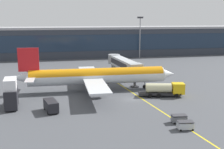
{
  "coord_description": "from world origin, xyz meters",
  "views": [
    {
      "loc": [
        -18.87,
        -61.09,
        18.38
      ],
      "look_at": [
        -3.3,
        7.62,
        4.5
      ],
      "focal_mm": 45.75,
      "sensor_mm": 36.0,
      "label": 1
    }
  ],
  "objects_px": {
    "crew_van": "(51,105)",
    "fuel_tanker": "(165,89)",
    "catering_lift": "(11,94)",
    "baggage_cart_0": "(185,125)",
    "main_airliner": "(97,76)",
    "baggage_cart_1": "(179,119)"
  },
  "relations": [
    {
      "from": "baggage_cart_1",
      "to": "main_airliner",
      "type": "bearing_deg",
      "value": 111.74
    },
    {
      "from": "catering_lift",
      "to": "baggage_cart_0",
      "type": "xyz_separation_m",
      "value": [
        29.82,
        -19.03,
        -2.28
      ]
    },
    {
      "from": "catering_lift",
      "to": "crew_van",
      "type": "height_order",
      "value": "catering_lift"
    },
    {
      "from": "fuel_tanker",
      "to": "crew_van",
      "type": "bearing_deg",
      "value": -167.97
    },
    {
      "from": "main_airliner",
      "to": "baggage_cart_1",
      "type": "xyz_separation_m",
      "value": [
        10.41,
        -26.12,
        -3.08
      ]
    },
    {
      "from": "main_airliner",
      "to": "baggage_cart_0",
      "type": "bearing_deg",
      "value": -71.12
    },
    {
      "from": "crew_van",
      "to": "main_airliner",
      "type": "bearing_deg",
      "value": 51.32
    },
    {
      "from": "fuel_tanker",
      "to": "baggage_cart_0",
      "type": "distance_m",
      "value": 20.84
    },
    {
      "from": "catering_lift",
      "to": "baggage_cart_1",
      "type": "relative_size",
      "value": 2.46
    },
    {
      "from": "main_airliner",
      "to": "fuel_tanker",
      "type": "distance_m",
      "value": 17.53
    },
    {
      "from": "fuel_tanker",
      "to": "catering_lift",
      "type": "bearing_deg",
      "value": -177.99
    },
    {
      "from": "catering_lift",
      "to": "baggage_cart_0",
      "type": "bearing_deg",
      "value": -32.55
    },
    {
      "from": "crew_van",
      "to": "baggage_cart_1",
      "type": "xyz_separation_m",
      "value": [
        22.21,
        -11.39,
        -0.53
      ]
    },
    {
      "from": "crew_van",
      "to": "fuel_tanker",
      "type": "bearing_deg",
      "value": 12.03
    },
    {
      "from": "main_airliner",
      "to": "baggage_cart_0",
      "type": "relative_size",
      "value": 14.94
    },
    {
      "from": "catering_lift",
      "to": "baggage_cart_0",
      "type": "height_order",
      "value": "catering_lift"
    },
    {
      "from": "main_airliner",
      "to": "crew_van",
      "type": "distance_m",
      "value": 19.04
    },
    {
      "from": "fuel_tanker",
      "to": "baggage_cart_0",
      "type": "bearing_deg",
      "value": -103.45
    },
    {
      "from": "main_airliner",
      "to": "baggage_cart_1",
      "type": "height_order",
      "value": "main_airliner"
    },
    {
      "from": "fuel_tanker",
      "to": "baggage_cart_0",
      "type": "height_order",
      "value": "fuel_tanker"
    },
    {
      "from": "crew_van",
      "to": "baggage_cart_1",
      "type": "relative_size",
      "value": 1.89
    },
    {
      "from": "crew_van",
      "to": "baggage_cart_0",
      "type": "bearing_deg",
      "value": -33.73
    }
  ]
}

